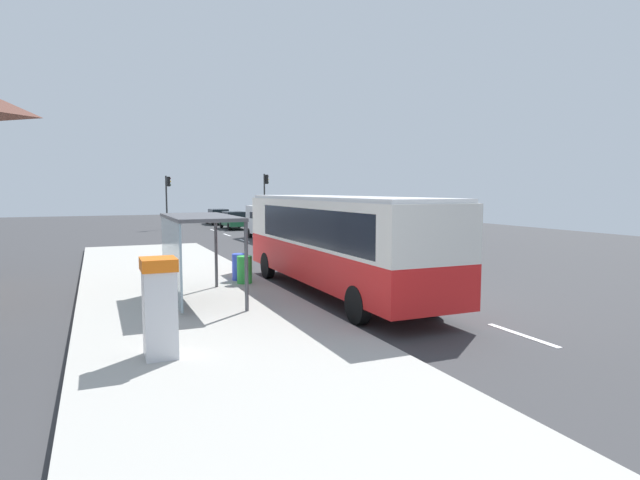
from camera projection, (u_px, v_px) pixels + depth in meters
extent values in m
cube|color=#38383A|center=(262.00, 249.00, 30.48)|extent=(56.00, 92.00, 0.04)
cube|color=#ADAAA3|center=(182.00, 292.00, 16.98)|extent=(6.20, 30.00, 0.18)
cube|color=silver|center=(522.00, 335.00, 12.29)|extent=(0.16, 2.20, 0.01)
cube|color=silver|center=(406.00, 296.00, 16.86)|extent=(0.16, 2.20, 0.01)
cube|color=silver|center=(340.00, 273.00, 21.43)|extent=(0.16, 2.20, 0.01)
cube|color=silver|center=(297.00, 259.00, 26.01)|extent=(0.16, 2.20, 0.01)
cube|color=silver|center=(266.00, 248.00, 30.58)|extent=(0.16, 2.20, 0.01)
cube|color=silver|center=(244.00, 241.00, 35.15)|extent=(0.16, 2.20, 0.01)
cube|color=silver|center=(227.00, 235.00, 39.72)|extent=(0.16, 2.20, 0.01)
cube|color=silver|center=(213.00, 230.00, 44.29)|extent=(0.16, 2.20, 0.01)
cube|color=red|center=(337.00, 262.00, 17.05)|extent=(2.51, 11.00, 1.15)
cube|color=silver|center=(337.00, 222.00, 16.93)|extent=(2.51, 11.00, 1.45)
cube|color=silver|center=(337.00, 198.00, 16.85)|extent=(2.39, 10.78, 0.12)
cube|color=black|center=(282.00, 217.00, 21.92)|extent=(2.30, 0.12, 1.22)
cube|color=black|center=(308.00, 226.00, 16.00)|extent=(0.09, 8.58, 1.10)
cylinder|color=black|center=(268.00, 265.00, 20.23)|extent=(0.28, 1.00, 1.00)
cylinder|color=black|center=(321.00, 262.00, 21.12)|extent=(0.28, 1.00, 1.00)
cylinder|color=black|center=(358.00, 305.00, 13.28)|extent=(0.28, 1.00, 1.00)
cylinder|color=black|center=(432.00, 298.00, 14.16)|extent=(0.28, 1.00, 1.00)
cube|color=white|center=(271.00, 220.00, 35.91)|extent=(2.18, 5.27, 1.96)
cube|color=black|center=(271.00, 216.00, 35.88)|extent=(2.15, 3.19, 0.44)
cylinder|color=black|center=(294.00, 236.00, 34.59)|extent=(0.24, 0.69, 0.68)
cylinder|color=black|center=(269.00, 237.00, 33.82)|extent=(0.24, 0.69, 0.68)
cylinder|color=black|center=(273.00, 232.00, 38.19)|extent=(0.24, 0.69, 0.68)
cylinder|color=black|center=(250.00, 233.00, 37.42)|extent=(0.24, 0.69, 0.68)
cube|color=#195933|center=(218.00, 218.00, 51.93)|extent=(1.81, 4.41, 0.60)
cube|color=black|center=(218.00, 212.00, 51.69)|extent=(1.59, 2.38, 0.60)
cylinder|color=black|center=(207.00, 220.00, 53.02)|extent=(0.20, 0.64, 0.64)
cylinder|color=black|center=(223.00, 220.00, 53.66)|extent=(0.20, 0.64, 0.64)
cylinder|color=black|center=(213.00, 222.00, 50.27)|extent=(0.20, 0.64, 0.64)
cylinder|color=black|center=(230.00, 222.00, 50.91)|extent=(0.20, 0.64, 0.64)
cube|color=#195933|center=(234.00, 222.00, 45.83)|extent=(1.81, 4.40, 0.60)
cube|color=black|center=(234.00, 215.00, 45.96)|extent=(1.59, 2.38, 0.60)
cylinder|color=black|center=(248.00, 226.00, 44.81)|extent=(0.20, 0.64, 0.64)
cylinder|color=black|center=(229.00, 227.00, 44.17)|extent=(0.20, 0.64, 0.64)
cylinder|color=black|center=(239.00, 224.00, 47.55)|extent=(0.20, 0.64, 0.64)
cylinder|color=black|center=(221.00, 224.00, 46.91)|extent=(0.20, 0.64, 0.64)
cube|color=silver|center=(160.00, 314.00, 10.09)|extent=(0.60, 0.70, 1.70)
cube|color=orange|center=(158.00, 264.00, 10.00)|extent=(0.66, 0.76, 0.24)
cube|color=black|center=(176.00, 299.00, 10.18)|extent=(0.03, 0.36, 0.44)
cylinder|color=green|center=(245.00, 270.00, 18.13)|extent=(0.52, 0.52, 0.95)
cylinder|color=blue|center=(239.00, 267.00, 18.77)|extent=(0.52, 0.52, 0.95)
cylinder|color=#2D2D2D|center=(264.00, 201.00, 47.82)|extent=(0.14, 0.14, 4.88)
cube|color=black|center=(267.00, 179.00, 47.72)|extent=(0.24, 0.28, 0.84)
sphere|color=#360606|center=(268.00, 176.00, 47.74)|extent=(0.16, 0.16, 0.16)
sphere|color=#F2B20C|center=(268.00, 179.00, 47.76)|extent=(0.16, 0.16, 0.16)
sphere|color=black|center=(268.00, 182.00, 47.79)|extent=(0.16, 0.16, 0.16)
cylinder|color=#2D2D2D|center=(167.00, 203.00, 45.17)|extent=(0.14, 0.14, 4.64)
cube|color=black|center=(169.00, 182.00, 45.08)|extent=(0.24, 0.28, 0.84)
sphere|color=#360606|center=(170.00, 178.00, 45.10)|extent=(0.16, 0.16, 0.16)
sphere|color=#F2B20C|center=(170.00, 182.00, 45.13)|extent=(0.16, 0.16, 0.16)
sphere|color=black|center=(170.00, 185.00, 45.16)|extent=(0.16, 0.16, 0.16)
cube|color=#4C4C51|center=(200.00, 217.00, 15.16)|extent=(1.80, 4.00, 0.10)
cube|color=#8CA5B2|center=(171.00, 259.00, 14.94)|extent=(0.06, 3.80, 2.30)
cylinder|color=#4C4C51|center=(246.00, 266.00, 13.88)|extent=(0.10, 0.10, 2.44)
cylinder|color=#4C4C51|center=(216.00, 251.00, 17.35)|extent=(0.10, 0.10, 2.44)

